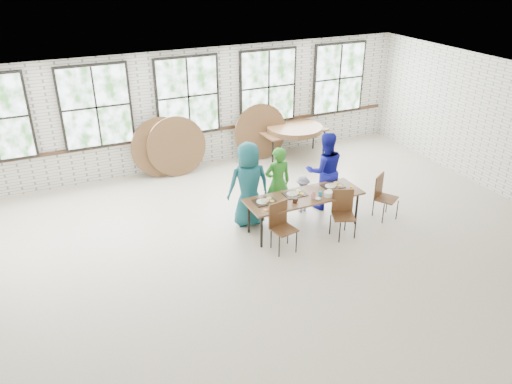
# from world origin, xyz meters

# --- Properties ---
(room) EXTENTS (12.00, 12.00, 12.00)m
(room) POSITION_xyz_m (0.00, 4.44, 1.83)
(room) COLOR beige
(room) RESTS_ON ground
(dining_table) EXTENTS (2.40, 0.81, 0.74)m
(dining_table) POSITION_xyz_m (1.07, 0.42, 0.69)
(dining_table) COLOR brown
(dining_table) RESTS_ON ground
(chair_near_left) EXTENTS (0.49, 0.48, 0.95)m
(chair_near_left) POSITION_xyz_m (0.30, -0.06, 0.56)
(chair_near_left) COLOR #54331C
(chair_near_left) RESTS_ON ground
(chair_near_right) EXTENTS (0.54, 0.53, 0.95)m
(chair_near_right) POSITION_xyz_m (1.65, -0.11, 0.56)
(chair_near_right) COLOR #54331C
(chair_near_right) RESTS_ON ground
(chair_spare) EXTENTS (0.57, 0.57, 0.95)m
(chair_spare) POSITION_xyz_m (2.81, 0.16, 0.56)
(chair_spare) COLOR #54331C
(chair_spare) RESTS_ON ground
(adult_teal) EXTENTS (0.92, 0.65, 1.77)m
(adult_teal) POSITION_xyz_m (0.14, 1.07, 0.89)
(adult_teal) COLOR #1B6767
(adult_teal) RESTS_ON ground
(adult_green) EXTENTS (0.59, 0.40, 1.58)m
(adult_green) POSITION_xyz_m (0.80, 1.07, 0.79)
(adult_green) COLOR #297C21
(adult_green) RESTS_ON ground
(toddler) EXTENTS (0.55, 0.34, 0.82)m
(toddler) POSITION_xyz_m (1.41, 1.07, 0.41)
(toddler) COLOR #1F1544
(toddler) RESTS_ON ground
(adult_blue) EXTENTS (0.97, 0.84, 1.73)m
(adult_blue) POSITION_xyz_m (1.93, 1.07, 0.86)
(adult_blue) COLOR #151897
(adult_blue) RESTS_ON ground
(storage_table) EXTENTS (1.86, 0.91, 0.74)m
(storage_table) POSITION_xyz_m (2.75, 3.93, 0.69)
(storage_table) COLOR brown
(storage_table) RESTS_ON ground
(tabletop_clutter) EXTENTS (2.05, 0.61, 0.11)m
(tabletop_clutter) POSITION_xyz_m (1.17, 0.39, 0.77)
(tabletop_clutter) COLOR black
(tabletop_clutter) RESTS_ON dining_table
(round_tops_stacked) EXTENTS (1.50, 1.50, 0.13)m
(round_tops_stacked) POSITION_xyz_m (2.75, 3.93, 0.80)
(round_tops_stacked) COLOR brown
(round_tops_stacked) RESTS_ON storage_table
(round_tops_leaning) EXTENTS (4.21, 0.40, 1.49)m
(round_tops_leaning) POSITION_xyz_m (0.20, 4.17, 0.73)
(round_tops_leaning) COLOR brown
(round_tops_leaning) RESTS_ON ground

